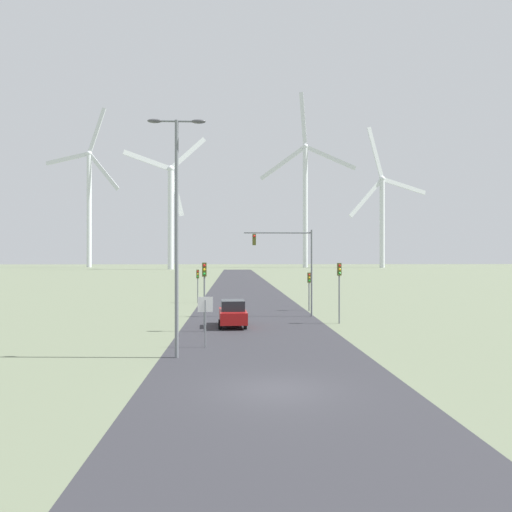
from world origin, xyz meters
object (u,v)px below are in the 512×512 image
Objects in this scene: traffic_light_post_mid_left at (198,278)px; wind_turbine_far_left at (89,197)px; traffic_light_mast_overhead at (289,254)px; car_approaching at (233,313)px; wind_turbine_left at (171,206)px; wind_turbine_center at (305,193)px; streetlamp at (177,212)px; wind_turbine_right at (382,210)px; traffic_light_post_near_right at (339,279)px; stop_sign_near at (205,312)px; traffic_light_post_mid_right at (309,283)px; traffic_light_post_near_left at (204,281)px.

wind_turbine_far_left is (-62.12, 178.46, 29.37)m from traffic_light_post_mid_left.
traffic_light_mast_overhead is 1.67× the size of car_approaching.
wind_turbine_left is 65.05m from wind_turbine_center.
wind_turbine_left is at bearing 100.65° from traffic_light_mast_overhead.
wind_turbine_left is at bearing 97.22° from streetlamp.
wind_turbine_right is (67.64, 190.95, 18.16)m from streetlamp.
streetlamp is 2.61× the size of traffic_light_post_near_right.
car_approaching is (1.44, 7.78, -0.97)m from stop_sign_near.
car_approaching is 209.42m from wind_turbine_far_left.
streetlamp is at bearing -87.95° from traffic_light_post_mid_left.
stop_sign_near is 0.78× the size of traffic_light_post_mid_left.
wind_turbine_far_left reaches higher than wind_turbine_left.
traffic_light_post_near_right is at bearing -84.17° from traffic_light_post_mid_right.
streetlamp is at bearing -95.73° from traffic_light_post_near_left.
traffic_light_mast_overhead is at bearing 125.96° from traffic_light_post_near_right.
wind_turbine_left is at bearing 97.89° from traffic_light_post_near_left.
traffic_light_post_mid_right reaches higher than stop_sign_near.
stop_sign_near is at bearing -114.12° from traffic_light_mast_overhead.
wind_turbine_right is (66.80, 182.65, 21.88)m from traffic_light_post_near_left.
traffic_light_post_mid_left is (-11.32, 16.71, -0.64)m from traffic_light_post_near_right.
traffic_light_mast_overhead is at bearing -69.78° from wind_turbine_far_left.
wind_turbine_far_left reaches higher than wind_turbine_right.
traffic_light_mast_overhead is (8.19, -12.40, 2.46)m from traffic_light_post_mid_left.
traffic_light_post_mid_right is (-0.87, 8.56, -0.68)m from traffic_light_post_near_right.
wind_turbine_far_left is at bearing 173.09° from wind_turbine_right.
stop_sign_near is 201.04m from wind_turbine_right.
traffic_light_post_near_left is 195.71m from wind_turbine_right.
wind_turbine_left is at bearing 97.75° from stop_sign_near.
traffic_light_post_mid_right is at bearing -68.75° from wind_turbine_far_left.
traffic_light_post_near_right is 189.54m from wind_turbine_right.
wind_turbine_center reaches higher than traffic_light_post_mid_left.
car_approaching is at bearing -129.28° from traffic_light_mast_overhead.
wind_turbine_right reaches higher than car_approaching.
stop_sign_near is 25.82m from traffic_light_post_mid_left.
stop_sign_near is 216.17m from wind_turbine_far_left.
traffic_light_post_near_left is 210.51m from wind_turbine_far_left.
traffic_light_post_mid_left is 0.49× the size of traffic_light_mast_overhead.
wind_turbine_far_left is at bearing 174.70° from wind_turbine_center.
streetlamp is at bearing -131.54° from traffic_light_post_near_right.
wind_turbine_far_left is 98.41m from wind_turbine_center.
traffic_light_mast_overhead is 0.11× the size of wind_turbine_right.
stop_sign_near is 12.86m from traffic_light_post_near_right.
streetlamp is 3.34× the size of traffic_light_post_mid_right.
wind_turbine_center is (55.83, 31.99, 9.57)m from wind_turbine_left.
traffic_light_post_mid_left is at bearing 94.96° from stop_sign_near.
wind_turbine_center reaches higher than traffic_light_post_near_left.
streetlamp is at bearing -115.04° from traffic_light_post_mid_right.
wind_turbine_right is (60.46, 175.01, 20.11)m from traffic_light_mast_overhead.
wind_turbine_left reaches higher than car_approaching.
wind_turbine_far_left reaches higher than traffic_light_mast_overhead.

